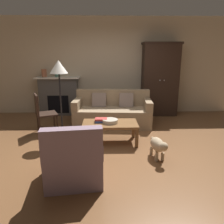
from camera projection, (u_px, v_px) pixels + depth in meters
The scene contains 14 objects.
ground_plane at pixel (114, 144), 4.36m from camera, with size 9.60×9.60×0.00m, color brown.
back_wall at pixel (111, 66), 6.46m from camera, with size 7.20×0.10×2.80m, color beige.
fireplace at pixel (59, 96), 6.39m from camera, with size 1.26×0.48×1.12m.
armoire at pixel (160, 79), 6.27m from camera, with size 1.06×0.57×2.08m.
couch at pixel (112, 112), 5.51m from camera, with size 1.97×0.98×0.86m.
coffee_table at pixel (110, 125), 4.35m from camera, with size 1.10×0.60×0.42m.
fruit_bowl at pixel (110, 121), 4.33m from camera, with size 0.31×0.31×0.07m, color beige.
book_stack at pixel (101, 120), 4.38m from camera, with size 0.25×0.18×0.08m.
mantel_vase_terracotta at pixel (44, 73), 6.19m from camera, with size 0.15×0.15×0.22m, color #A86042.
mantel_vase_jade at pixel (57, 73), 6.20m from camera, with size 0.14×0.14×0.22m, color slate.
armchair_near_left at pixel (74, 160), 3.02m from camera, with size 0.86×0.86×0.88m.
side_chair_wooden at pixel (42, 111), 4.87m from camera, with size 0.58×0.58×0.90m.
floor_lamp at pixel (59, 72), 4.31m from camera, with size 0.36×0.36×1.64m.
dog at pixel (158, 145), 3.69m from camera, with size 0.27×0.57×0.39m.
Camera 1 is at (-0.16, -4.04, 1.75)m, focal length 34.68 mm.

